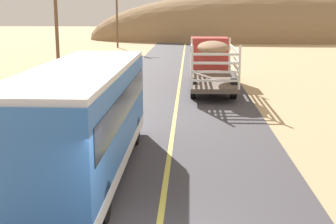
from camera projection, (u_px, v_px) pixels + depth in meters
The scene contains 5 objects.
livestock_truck at pixel (210, 58), 29.93m from camera, with size 2.53×9.70×3.02m.
bus at pixel (83, 117), 13.75m from camera, with size 2.54×10.00×3.21m.
power_pole_mid at pixel (56, 19), 32.05m from camera, with size 2.20×0.24×7.68m.
power_pole_far at pixel (117, 9), 58.43m from camera, with size 2.20×0.24×8.93m.
distant_hill at pixel (270, 40), 74.35m from camera, with size 57.01×20.74×14.87m, color #8D6E4C.
Camera 1 is at (0.65, -8.26, 4.85)m, focal length 50.60 mm.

